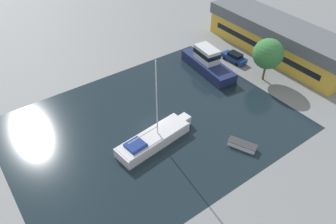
{
  "coord_description": "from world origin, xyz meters",
  "views": [
    {
      "loc": [
        28.86,
        -18.24,
        30.43
      ],
      "look_at": [
        0.0,
        2.87,
        1.0
      ],
      "focal_mm": 35.0,
      "sensor_mm": 36.0,
      "label": 1
    }
  ],
  "objects_px": {
    "motor_cruiser": "(208,63)",
    "small_dinghy": "(242,145)",
    "quay_tree_near_building": "(268,54)",
    "warehouse_building": "(278,38)",
    "sailboat_moored": "(154,138)",
    "parked_car": "(234,57)"
  },
  "relations": [
    {
      "from": "quay_tree_near_building",
      "to": "motor_cruiser",
      "type": "height_order",
      "value": "quay_tree_near_building"
    },
    {
      "from": "sailboat_moored",
      "to": "motor_cruiser",
      "type": "height_order",
      "value": "sailboat_moored"
    },
    {
      "from": "parked_car",
      "to": "sailboat_moored",
      "type": "bearing_deg",
      "value": -163.57
    },
    {
      "from": "warehouse_building",
      "to": "motor_cruiser",
      "type": "relative_size",
      "value": 2.45
    },
    {
      "from": "warehouse_building",
      "to": "parked_car",
      "type": "height_order",
      "value": "warehouse_building"
    },
    {
      "from": "sailboat_moored",
      "to": "motor_cruiser",
      "type": "bearing_deg",
      "value": 111.53
    },
    {
      "from": "sailboat_moored",
      "to": "motor_cruiser",
      "type": "relative_size",
      "value": 1.03
    },
    {
      "from": "sailboat_moored",
      "to": "small_dinghy",
      "type": "distance_m",
      "value": 11.4
    },
    {
      "from": "quay_tree_near_building",
      "to": "motor_cruiser",
      "type": "bearing_deg",
      "value": -143.03
    },
    {
      "from": "quay_tree_near_building",
      "to": "sailboat_moored",
      "type": "distance_m",
      "value": 23.45
    },
    {
      "from": "warehouse_building",
      "to": "sailboat_moored",
      "type": "bearing_deg",
      "value": -77.37
    },
    {
      "from": "warehouse_building",
      "to": "small_dinghy",
      "type": "distance_m",
      "value": 26.82
    },
    {
      "from": "parked_car",
      "to": "sailboat_moored",
      "type": "distance_m",
      "value": 24.9
    },
    {
      "from": "parked_car",
      "to": "motor_cruiser",
      "type": "xyz_separation_m",
      "value": [
        -0.53,
        -5.96,
        0.67
      ]
    },
    {
      "from": "motor_cruiser",
      "to": "small_dinghy",
      "type": "relative_size",
      "value": 3.04
    },
    {
      "from": "parked_car",
      "to": "quay_tree_near_building",
      "type": "bearing_deg",
      "value": -96.33
    },
    {
      "from": "quay_tree_near_building",
      "to": "small_dinghy",
      "type": "distance_m",
      "value": 17.54
    },
    {
      "from": "parked_car",
      "to": "small_dinghy",
      "type": "xyz_separation_m",
      "value": [
        16.11,
        -14.63,
        -0.46
      ]
    },
    {
      "from": "parked_car",
      "to": "motor_cruiser",
      "type": "bearing_deg",
      "value": 170.76
    },
    {
      "from": "sailboat_moored",
      "to": "small_dinghy",
      "type": "bearing_deg",
      "value": 43.13
    },
    {
      "from": "parked_car",
      "to": "small_dinghy",
      "type": "distance_m",
      "value": 21.76
    },
    {
      "from": "quay_tree_near_building",
      "to": "small_dinghy",
      "type": "xyz_separation_m",
      "value": [
        9.09,
        -14.35,
        -4.38
      ]
    }
  ]
}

